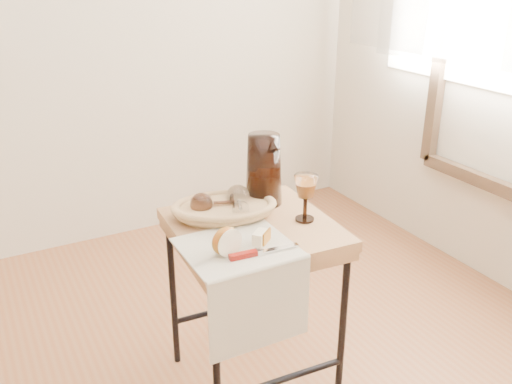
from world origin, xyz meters
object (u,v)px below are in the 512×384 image
apple_half (225,241)px  goblet_lying_b (239,202)px  table_knife (262,251)px  wine_goblet (305,198)px  side_table (253,307)px  goblet_lying_a (215,203)px  pitcher (264,169)px  tea_towel (237,248)px  bread_basket (224,210)px

apple_half → goblet_lying_b: bearing=41.8°
goblet_lying_b → table_knife: 0.28m
goblet_lying_b → wine_goblet: (0.18, -0.13, 0.03)m
wine_goblet → goblet_lying_b: bearing=142.9°
side_table → apple_half: apple_half is taller
side_table → wine_goblet: wine_goblet is taller
goblet_lying_a → pitcher: size_ratio=0.43×
pitcher → table_knife: bearing=-115.5°
side_table → pitcher: 0.48m
table_knife → wine_goblet: bearing=34.9°
wine_goblet → tea_towel: bearing=-166.5°
goblet_lying_a → bread_basket: bearing=171.9°
goblet_lying_a → table_knife: size_ratio=0.58×
bread_basket → pitcher: size_ratio=1.08×
goblet_lying_a → table_knife: 0.31m
tea_towel → apple_half: (-0.05, -0.02, 0.05)m
wine_goblet → table_knife: size_ratio=0.75×
tea_towel → bread_basket: bearing=74.6°
tea_towel → goblet_lying_a: goblet_lying_a is taller
side_table → apple_half: bearing=-139.2°
goblet_lying_b → wine_goblet: size_ratio=0.82×
pitcher → apple_half: bearing=-130.8°
goblet_lying_b → wine_goblet: 0.22m
goblet_lying_a → wine_goblet: size_ratio=0.77×
goblet_lying_a → tea_towel: bearing=99.9°
tea_towel → bread_basket: 0.23m
tea_towel → table_knife: bearing=-58.2°
tea_towel → goblet_lying_b: 0.23m
bread_basket → apple_half: (-0.11, -0.24, 0.02)m
table_knife → side_table: bearing=73.2°
side_table → goblet_lying_b: size_ratio=4.90×
goblet_lying_b → side_table: bearing=-149.1°
bread_basket → apple_half: 0.27m
goblet_lying_a → apple_half: (-0.08, -0.25, -0.00)m
side_table → tea_towel: 0.37m
apple_half → bread_basket: bearing=52.2°
side_table → table_knife: bearing=-111.5°
goblet_lying_b → goblet_lying_a: bearing=88.1°
pitcher → table_knife: pitcher is taller
goblet_lying_a → apple_half: size_ratio=1.34×
bread_basket → wine_goblet: bearing=-17.5°
tea_towel → pitcher: size_ratio=1.11×
apple_half → table_knife: size_ratio=0.43×
wine_goblet → side_table: bearing=160.9°
side_table → goblet_lying_b: goblet_lying_b is taller
pitcher → wine_goblet: (0.05, -0.19, -0.05)m
side_table → pitcher: (0.11, 0.13, 0.45)m
apple_half → wine_goblet: bearing=2.0°
tea_towel → pitcher: 0.37m
bread_basket → goblet_lying_b: (0.05, -0.02, 0.03)m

